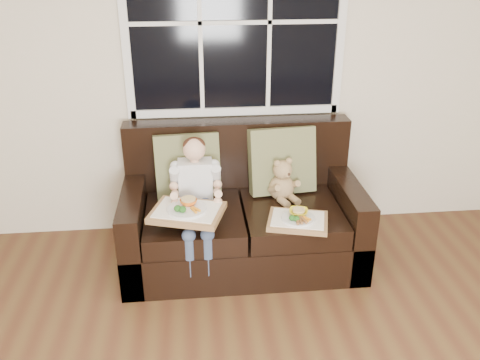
{
  "coord_description": "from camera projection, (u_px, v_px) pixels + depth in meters",
  "views": [
    {
      "loc": [
        -0.34,
        -1.26,
        2.16
      ],
      "look_at": [
        -0.03,
        1.85,
        0.7
      ],
      "focal_mm": 38.0,
      "sensor_mm": 36.0,
      "label": 1
    }
  ],
  "objects": [
    {
      "name": "window_back",
      "position": [
        235.0,
        22.0,
        3.62
      ],
      "size": [
        1.62,
        0.04,
        1.37
      ],
      "color": "black",
      "rests_on": "room_walls"
    },
    {
      "name": "teddy_bear",
      "position": [
        282.0,
        183.0,
        3.7
      ],
      "size": [
        0.23,
        0.27,
        0.33
      ],
      "rotation": [
        0.0,
        0.0,
        0.37
      ],
      "color": "#9D8453",
      "rests_on": "loveseat"
    },
    {
      "name": "pillow_left",
      "position": [
        187.0,
        166.0,
        3.72
      ],
      "size": [
        0.49,
        0.26,
        0.48
      ],
      "rotation": [
        -0.21,
        0.0,
        0.1
      ],
      "color": "#656840",
      "rests_on": "loveseat"
    },
    {
      "name": "pillow_right",
      "position": [
        282.0,
        160.0,
        3.78
      ],
      "size": [
        0.51,
        0.28,
        0.51
      ],
      "rotation": [
        -0.21,
        0.0,
        0.12
      ],
      "color": "#656840",
      "rests_on": "loveseat"
    },
    {
      "name": "tray_right",
      "position": [
        298.0,
        220.0,
        3.41
      ],
      "size": [
        0.46,
        0.39,
        0.09
      ],
      "rotation": [
        0.0,
        0.0,
        -0.26
      ],
      "color": "olive",
      "rests_on": "loveseat"
    },
    {
      "name": "room_walls",
      "position": [
        316.0,
        169.0,
        1.41
      ],
      "size": [
        4.52,
        5.02,
        2.71
      ],
      "color": "beige",
      "rests_on": "ground"
    },
    {
      "name": "child",
      "position": [
        196.0,
        188.0,
        3.51
      ],
      "size": [
        0.35,
        0.58,
        0.79
      ],
      "color": "silver",
      "rests_on": "loveseat"
    },
    {
      "name": "loveseat",
      "position": [
        241.0,
        218.0,
        3.77
      ],
      "size": [
        1.7,
        0.92,
        0.96
      ],
      "color": "black",
      "rests_on": "ground"
    },
    {
      "name": "tray_left",
      "position": [
        187.0,
        211.0,
        3.31
      ],
      "size": [
        0.54,
        0.47,
        0.1
      ],
      "rotation": [
        0.0,
        0.0,
        -0.31
      ],
      "color": "olive",
      "rests_on": "child"
    }
  ]
}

